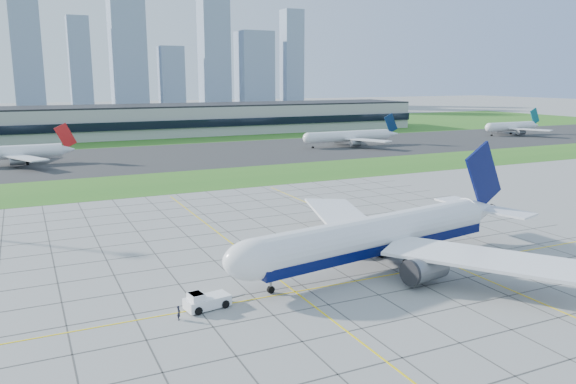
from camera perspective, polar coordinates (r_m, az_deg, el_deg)
name	(u,v)px	position (r m, az deg, el deg)	size (l,w,h in m)	color
ground	(349,277)	(86.35, 6.17, -8.57)	(1400.00, 1400.00, 0.00)	#9E9E99
grass_median	(188,181)	(167.19, -10.16, 1.13)	(700.00, 35.00, 0.04)	#28631C
asphalt_taxiway	(149,157)	(220.12, -13.99, 3.44)	(700.00, 75.00, 0.04)	#383838
grass_far	(107,133)	(328.04, -17.91, 5.76)	(700.00, 145.00, 0.04)	#28631C
apron_markings	(316,256)	(95.62, 2.90, -6.50)	(120.00, 130.00, 0.03)	#474744
terminal	(189,119)	(310.80, -9.98, 7.31)	(260.00, 43.00, 15.80)	#B7B7B2
city_skyline	(53,46)	(590.61, -22.75, 13.48)	(523.00, 32.40, 160.00)	#8597AF
airliner	(378,236)	(90.22, 9.15, -4.40)	(58.35, 58.67, 18.47)	white
pushback_tug	(205,301)	(75.15, -8.41, -10.89)	(8.67, 3.77, 2.38)	white
crew_near	(179,313)	(72.48, -11.03, -11.96)	(0.68, 0.44, 1.86)	black
distant_jet_1	(21,152)	(215.74, -25.52, 3.69)	(33.00, 42.66, 14.08)	white
distant_jet_2	(350,136)	(250.36, 6.30, 5.67)	(46.19, 42.66, 14.08)	white
distant_jet_3	(512,126)	(321.91, 21.79, 6.20)	(35.66, 42.66, 14.08)	white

